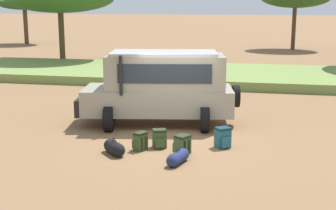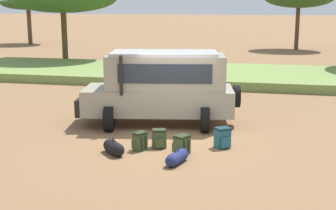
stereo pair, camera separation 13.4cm
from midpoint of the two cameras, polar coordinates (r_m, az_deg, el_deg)
name	(u,v)px [view 2 (the right image)]	position (r m, az deg, el deg)	size (l,w,h in m)	color
ground_plane	(172,141)	(13.85, 0.75, -4.41)	(320.00, 320.00, 0.00)	olive
grass_bank	(218,75)	(25.32, 6.32, 3.67)	(120.00, 7.00, 0.44)	olive
safari_vehicle	(162,86)	(15.51, -0.53, 2.32)	(5.47, 3.29, 2.44)	gray
backpack_beside_front_wheel	(159,139)	(13.16, -0.80, -4.14)	(0.45, 0.45, 0.53)	#42562D
backpack_cluster_center	(182,145)	(12.62, 1.97, -4.87)	(0.50, 0.49, 0.53)	#42562D
backpack_near_rear_wheel	(223,138)	(13.25, 6.97, -4.00)	(0.50, 0.51, 0.58)	#235B6B
backpack_outermost	(140,141)	(12.98, -3.17, -4.44)	(0.43, 0.43, 0.51)	#42562D
duffel_bag_low_black_case	(177,158)	(11.91, 1.43, -6.42)	(0.48, 0.91, 0.42)	navy
duffel_bag_soft_canvas	(114,148)	(12.70, -6.33, -5.19)	(0.72, 0.74, 0.46)	black
acacia_tree_far_left	(28,3)	(49.04, -16.62, 11.80)	(5.47, 5.00, 4.71)	brown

